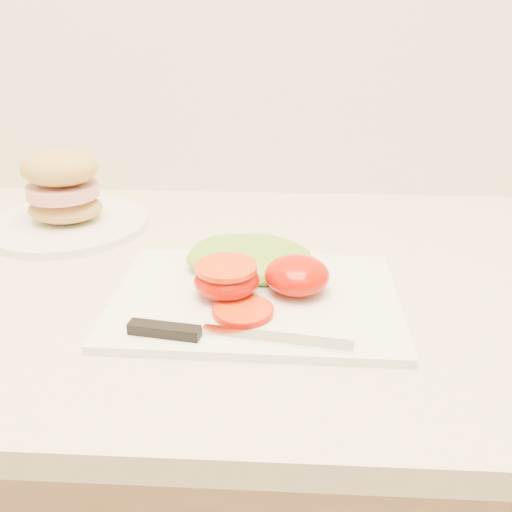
{
  "coord_description": "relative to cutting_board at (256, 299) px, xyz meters",
  "views": [
    {
      "loc": [
        -0.46,
        1.02,
        1.26
      ],
      "look_at": [
        -0.49,
        1.61,
        0.99
      ],
      "focal_mm": 40.0,
      "sensor_mm": 36.0,
      "label": 1
    }
  ],
  "objects": [
    {
      "name": "tomato_slice_0",
      "position": [
        -0.01,
        -0.04,
        0.01
      ],
      "size": [
        0.06,
        0.06,
        0.01
      ],
      "primitive_type": "cylinder",
      "color": "#FE4B0B",
      "rests_on": "cutting_board"
    },
    {
      "name": "tomato_half_cut",
      "position": [
        -0.03,
        -0.0,
        0.03
      ],
      "size": [
        0.08,
        0.08,
        0.04
      ],
      "color": "#AF0800",
      "rests_on": "cutting_board"
    },
    {
      "name": "sandwich_plate",
      "position": [
        -0.3,
        0.22,
        0.04
      ],
      "size": [
        0.24,
        0.24,
        0.12
      ],
      "rotation": [
        0.0,
        0.0,
        -0.43
      ],
      "color": "white",
      "rests_on": "counter"
    },
    {
      "name": "knife",
      "position": [
        -0.04,
        -0.09,
        0.01
      ],
      "size": [
        0.23,
        0.04,
        0.01
      ],
      "rotation": [
        0.0,
        0.0,
        -0.15
      ],
      "color": "silver",
      "rests_on": "cutting_board"
    },
    {
      "name": "cutting_board",
      "position": [
        0.0,
        0.0,
        0.0
      ],
      "size": [
        0.33,
        0.24,
        0.01
      ],
      "primitive_type": "cube",
      "rotation": [
        0.0,
        0.0,
        -0.02
      ],
      "color": "white",
      "rests_on": "counter"
    },
    {
      "name": "tomato_half_dome",
      "position": [
        0.05,
        0.01,
        0.03
      ],
      "size": [
        0.08,
        0.08,
        0.04
      ],
      "primitive_type": "ellipsoid",
      "color": "#AF0800",
      "rests_on": "cutting_board"
    },
    {
      "name": "lettuce_leaf_0",
      "position": [
        -0.01,
        0.07,
        0.02
      ],
      "size": [
        0.16,
        0.11,
        0.03
      ],
      "primitive_type": "ellipsoid",
      "rotation": [
        0.0,
        0.0,
        0.03
      ],
      "color": "#77C133",
      "rests_on": "cutting_board"
    }
  ]
}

